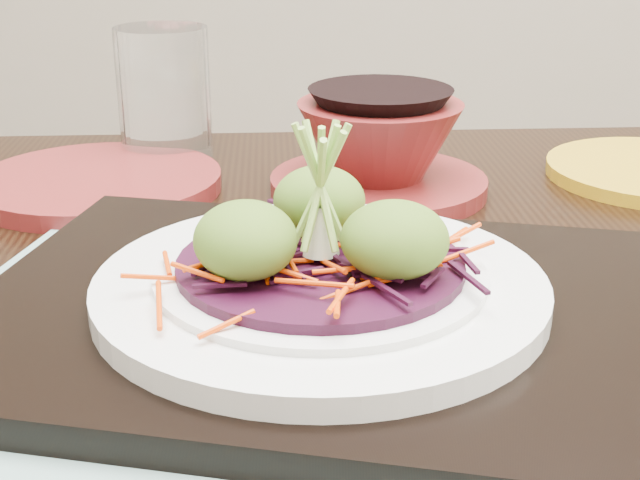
{
  "coord_description": "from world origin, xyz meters",
  "views": [
    {
      "loc": [
        -0.08,
        -0.52,
        0.95
      ],
      "look_at": [
        -0.07,
        -0.08,
        0.77
      ],
      "focal_mm": 50.0,
      "sensor_mm": 36.0,
      "label": 1
    }
  ],
  "objects_px": {
    "serving_tray": "(320,313)",
    "water_glass": "(164,94)",
    "dining_table": "(335,445)",
    "terracotta_side_plate": "(99,183)",
    "terracotta_bowl_set": "(379,153)",
    "white_plate": "(320,285)"
  },
  "relations": [
    {
      "from": "serving_tray",
      "to": "water_glass",
      "type": "relative_size",
      "value": 3.22
    },
    {
      "from": "dining_table",
      "to": "terracotta_side_plate",
      "type": "xyz_separation_m",
      "value": [
        -0.18,
        0.21,
        0.1
      ]
    },
    {
      "from": "serving_tray",
      "to": "water_glass",
      "type": "height_order",
      "value": "water_glass"
    },
    {
      "from": "water_glass",
      "to": "terracotta_side_plate",
      "type": "bearing_deg",
      "value": -112.72
    },
    {
      "from": "serving_tray",
      "to": "terracotta_side_plate",
      "type": "height_order",
      "value": "serving_tray"
    },
    {
      "from": "terracotta_side_plate",
      "to": "terracotta_bowl_set",
      "type": "bearing_deg",
      "value": -1.13
    },
    {
      "from": "terracotta_bowl_set",
      "to": "dining_table",
      "type": "bearing_deg",
      "value": -100.74
    },
    {
      "from": "terracotta_side_plate",
      "to": "water_glass",
      "type": "height_order",
      "value": "water_glass"
    },
    {
      "from": "dining_table",
      "to": "serving_tray",
      "type": "bearing_deg",
      "value": -107.16
    },
    {
      "from": "terracotta_side_plate",
      "to": "terracotta_bowl_set",
      "type": "xyz_separation_m",
      "value": [
        0.22,
        -0.0,
        0.02
      ]
    },
    {
      "from": "white_plate",
      "to": "terracotta_side_plate",
      "type": "bearing_deg",
      "value": 125.38
    },
    {
      "from": "white_plate",
      "to": "terracotta_bowl_set",
      "type": "xyz_separation_m",
      "value": [
        0.05,
        0.24,
        0.0
      ]
    },
    {
      "from": "terracotta_side_plate",
      "to": "terracotta_bowl_set",
      "type": "distance_m",
      "value": 0.22
    },
    {
      "from": "white_plate",
      "to": "terracotta_side_plate",
      "type": "height_order",
      "value": "white_plate"
    },
    {
      "from": "terracotta_side_plate",
      "to": "dining_table",
      "type": "bearing_deg",
      "value": -48.72
    },
    {
      "from": "serving_tray",
      "to": "dining_table",
      "type": "bearing_deg",
      "value": 87.43
    },
    {
      "from": "white_plate",
      "to": "terracotta_bowl_set",
      "type": "height_order",
      "value": "terracotta_bowl_set"
    },
    {
      "from": "serving_tray",
      "to": "white_plate",
      "type": "height_order",
      "value": "white_plate"
    },
    {
      "from": "terracotta_side_plate",
      "to": "white_plate",
      "type": "bearing_deg",
      "value": -54.62
    },
    {
      "from": "terracotta_side_plate",
      "to": "water_glass",
      "type": "relative_size",
      "value": 1.69
    },
    {
      "from": "white_plate",
      "to": "water_glass",
      "type": "xyz_separation_m",
      "value": [
        -0.13,
        0.34,
        0.03
      ]
    },
    {
      "from": "dining_table",
      "to": "water_glass",
      "type": "relative_size",
      "value": 10.59
    }
  ]
}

